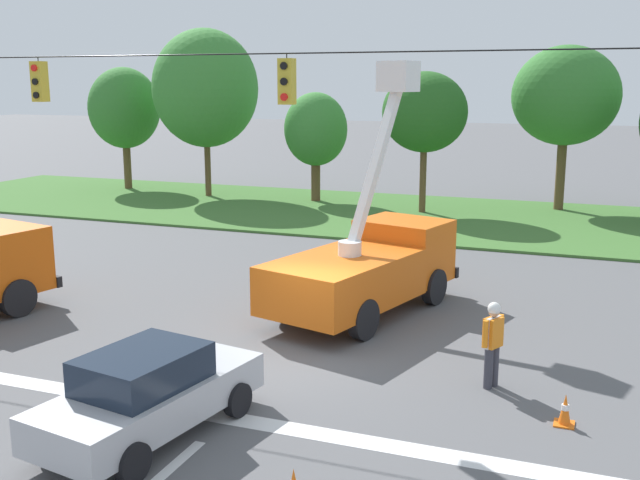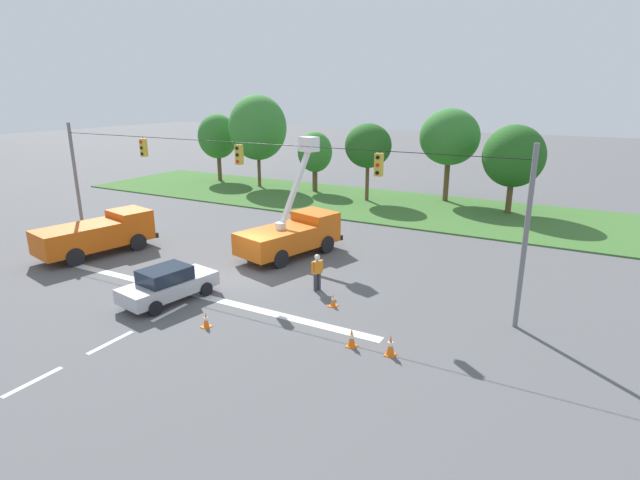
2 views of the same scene
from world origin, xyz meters
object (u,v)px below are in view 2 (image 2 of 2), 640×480
tree_far_east (450,137)px  road_worker (317,270)px  tree_east_end (514,156)px  utility_truck_bucket_lift (292,232)px  sedan_silver (168,284)px  traffic_cone_near_bucket (352,338)px  utility_truck_support_near (98,234)px  traffic_cone_foreground_left (333,300)px  traffic_cone_foreground_right (206,320)px  tree_far_west (218,136)px  tree_west (258,128)px  traffic_cone_mid_right (391,345)px  tree_centre (315,152)px  traffic_cone_mid_left (321,233)px  tree_east (368,146)px

tree_far_east → road_worker: (0.04, -22.40, -4.38)m
tree_east_end → utility_truck_bucket_lift: 18.98m
sedan_silver → traffic_cone_near_bucket: 8.95m
utility_truck_support_near → traffic_cone_foreground_left: utility_truck_support_near is taller
sedan_silver → traffic_cone_near_bucket: (8.94, 0.10, -0.43)m
sedan_silver → traffic_cone_foreground_right: (3.21, -1.23, -0.49)m
tree_far_west → tree_west: bearing=-8.7°
utility_truck_bucket_lift → traffic_cone_foreground_left: utility_truck_bucket_lift is taller
traffic_cone_foreground_left → traffic_cone_mid_right: 4.63m
tree_centre → traffic_cone_foreground_right: tree_centre is taller
tree_far_east → traffic_cone_foreground_left: (1.52, -23.66, -5.11)m
utility_truck_bucket_lift → utility_truck_support_near: (-9.85, -5.14, -0.13)m
traffic_cone_mid_left → traffic_cone_near_bucket: (7.75, -11.90, 0.04)m
tree_far_west → road_worker: (23.37, -21.22, -3.59)m
tree_centre → sedan_silver: size_ratio=1.22×
traffic_cone_foreground_right → tree_west: bearing=121.3°
tree_west → utility_truck_bucket_lift: size_ratio=1.31×
tree_far_west → tree_east_end: (28.72, -0.89, -0.21)m
utility_truck_support_near → traffic_cone_foreground_left: (15.15, -0.10, -0.92)m
tree_centre → traffic_cone_near_bucket: size_ratio=7.59×
road_worker → utility_truck_support_near: bearing=-175.2°
tree_west → tree_east_end: tree_west is taller
sedan_silver → traffic_cone_mid_right: 10.42m
tree_east → traffic_cone_foreground_right: bearing=-81.0°
traffic_cone_near_bucket → tree_west: bearing=131.2°
tree_far_west → traffic_cone_mid_left: 23.93m
tree_west → traffic_cone_foreground_left: size_ratio=15.02×
tree_east → traffic_cone_foreground_right: (3.91, -24.80, -4.37)m
tree_east → utility_truck_bucket_lift: (2.11, -15.36, -3.34)m
tree_east_end → utility_truck_bucket_lift: size_ratio=1.00×
utility_truck_bucket_lift → traffic_cone_foreground_right: 9.67m
tree_west → tree_east_end: size_ratio=1.31×
tree_far_east → utility_truck_support_near: bearing=-120.1°
tree_east_end → tree_far_east: bearing=159.0°
tree_centre → tree_east: tree_east is taller
tree_far_west → tree_east_end: bearing=-1.8°
tree_west → utility_truck_bucket_lift: 21.92m
tree_east → traffic_cone_foreground_left: (7.41, -20.61, -4.39)m
tree_far_west → traffic_cone_foreground_right: 34.44m
utility_truck_bucket_lift → traffic_cone_mid_right: (9.01, -8.02, -0.93)m
tree_far_west → traffic_cone_foreground_right: size_ratio=11.02×
tree_east → traffic_cone_foreground_right: size_ratio=10.48×
traffic_cone_foreground_right → traffic_cone_mid_right: bearing=11.2°
traffic_cone_foreground_left → traffic_cone_mid_right: (3.71, -2.77, 0.12)m
tree_far_west → sedan_silver: size_ratio=1.51×
tree_west → utility_truck_support_near: tree_west is taller
road_worker → tree_west: bearing=131.0°
tree_east → road_worker: bearing=-73.0°
sedan_silver → traffic_cone_mid_right: size_ratio=5.75×
tree_centre → traffic_cone_mid_right: 30.25m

